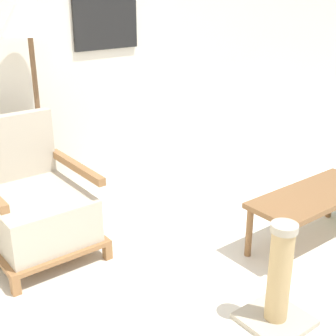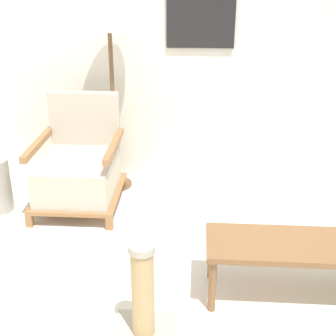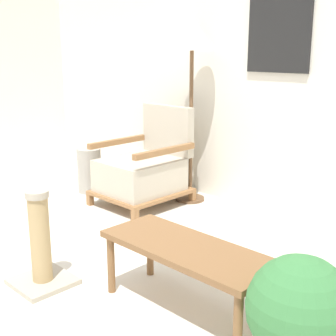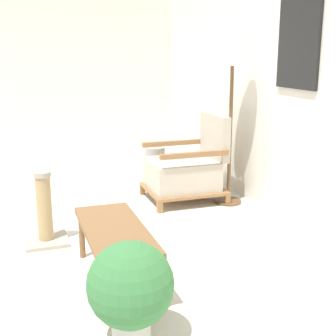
# 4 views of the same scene
# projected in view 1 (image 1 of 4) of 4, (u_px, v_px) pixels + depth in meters

# --- Properties ---
(wall_back) EXTENTS (8.00, 0.09, 2.70)m
(wall_back) POSITION_uv_depth(u_px,v_px,m) (63.00, 30.00, 3.48)
(wall_back) COLOR silver
(wall_back) RESTS_ON ground_plane
(armchair) EXTENTS (0.66, 0.75, 0.87)m
(armchair) POSITION_uv_depth(u_px,v_px,m) (34.00, 207.00, 3.05)
(armchair) COLOR olive
(armchair) RESTS_ON ground_plane
(floor_lamp) EXTENTS (0.39, 0.39, 1.66)m
(floor_lamp) POSITION_uv_depth(u_px,v_px,m) (29.00, 25.00, 3.05)
(floor_lamp) COLOR brown
(floor_lamp) RESTS_ON ground_plane
(coffee_table) EXTENTS (0.98, 0.39, 0.38)m
(coffee_table) POSITION_uv_depth(u_px,v_px,m) (314.00, 200.00, 3.12)
(coffee_table) COLOR brown
(coffee_table) RESTS_ON ground_plane
(scratching_post) EXTENTS (0.33, 0.33, 0.59)m
(scratching_post) POSITION_uv_depth(u_px,v_px,m) (278.00, 286.00, 2.41)
(scratching_post) COLOR #B2A893
(scratching_post) RESTS_ON ground_plane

